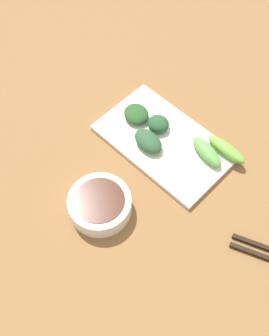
{
  "coord_description": "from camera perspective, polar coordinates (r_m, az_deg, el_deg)",
  "views": [
    {
      "loc": [
        -0.35,
        -0.3,
        0.77
      ],
      "look_at": [
        -0.04,
        0.01,
        0.05
      ],
      "focal_mm": 44.46,
      "sensor_mm": 36.0,
      "label": 1
    }
  ],
  "objects": [
    {
      "name": "tabletop",
      "position": [
        0.89,
        2.18,
        0.08
      ],
      "size": [
        2.1,
        2.1,
        0.02
      ],
      "primitive_type": "cube",
      "color": "olive",
      "rests_on": "ground"
    },
    {
      "name": "sauce_bowl",
      "position": [
        0.81,
        -4.58,
        -5.17
      ],
      "size": [
        0.12,
        0.12,
        0.04
      ],
      "color": "white",
      "rests_on": "tabletop"
    },
    {
      "name": "serving_plate",
      "position": [
        0.91,
        4.09,
        3.58
      ],
      "size": [
        0.17,
        0.29,
        0.01
      ],
      "primitive_type": "cube",
      "color": "white",
      "rests_on": "tabletop"
    },
    {
      "name": "broccoli_leafy_0",
      "position": [
        0.93,
        0.25,
        7.4
      ],
      "size": [
        0.07,
        0.07,
        0.02
      ],
      "primitive_type": "ellipsoid",
      "rotation": [
        0.0,
        0.0,
        -0.27
      ],
      "color": "#265324",
      "rests_on": "serving_plate"
    },
    {
      "name": "broccoli_leafy_1",
      "position": [
        0.91,
        3.29,
        6.07
      ],
      "size": [
        0.05,
        0.05,
        0.03
      ],
      "primitive_type": "ellipsoid",
      "rotation": [
        0.0,
        0.0,
        0.11
      ],
      "color": "#25502E",
      "rests_on": "serving_plate"
    },
    {
      "name": "broccoli_stalk_2",
      "position": [
        0.89,
        12.52,
        2.48
      ],
      "size": [
        0.03,
        0.09,
        0.02
      ],
      "primitive_type": "ellipsoid",
      "rotation": [
        0.0,
        0.0,
        -0.01
      ],
      "color": "#6DAF40",
      "rests_on": "serving_plate"
    },
    {
      "name": "broccoli_leafy_3",
      "position": [
        0.88,
        1.9,
        3.71
      ],
      "size": [
        0.05,
        0.08,
        0.03
      ],
      "primitive_type": "ellipsoid",
      "rotation": [
        0.0,
        0.0,
        -0.11
      ],
      "color": "#2C5535",
      "rests_on": "serving_plate"
    },
    {
      "name": "broccoli_stalk_4",
      "position": [
        0.88,
        9.89,
        2.18
      ],
      "size": [
        0.05,
        0.09,
        0.02
      ],
      "primitive_type": "ellipsoid",
      "rotation": [
        0.0,
        0.0,
        -0.23
      ],
      "color": "#60A54E",
      "rests_on": "serving_plate"
    }
  ]
}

